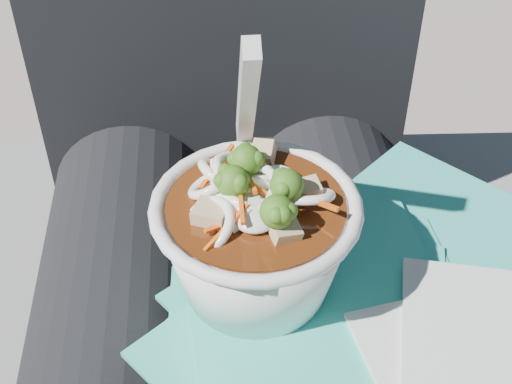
{
  "coord_description": "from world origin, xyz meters",
  "views": [
    {
      "loc": [
        -0.02,
        -0.31,
        0.95
      ],
      "look_at": [
        0.01,
        0.01,
        0.67
      ],
      "focal_mm": 50.0,
      "sensor_mm": 36.0,
      "label": 1
    }
  ],
  "objects": [
    {
      "name": "plastic_bag",
      "position": [
        0.07,
        -0.01,
        0.57
      ],
      "size": [
        0.34,
        0.35,
        0.02
      ],
      "color": "#2BB5A2",
      "rests_on": "lap"
    },
    {
      "name": "napkins",
      "position": [
        0.15,
        -0.07,
        0.59
      ],
      "size": [
        0.16,
        0.17,
        0.01
      ],
      "color": "silver",
      "rests_on": "plastic_bag"
    },
    {
      "name": "udon_bowl",
      "position": [
        0.01,
        0.01,
        0.63
      ],
      "size": [
        0.16,
        0.16,
        0.19
      ],
      "color": "white",
      "rests_on": "plastic_bag"
    },
    {
      "name": "person_body",
      "position": [
        -0.0,
        0.09,
        0.52
      ],
      "size": [
        0.34,
        0.94,
        0.97
      ],
      "color": "black",
      "rests_on": "ground"
    },
    {
      "name": "lap",
      "position": [
        0.0,
        0.0,
        0.49
      ],
      "size": [
        0.34,
        0.48,
        0.15
      ],
      "color": "black",
      "rests_on": "stone_ledge"
    }
  ]
}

